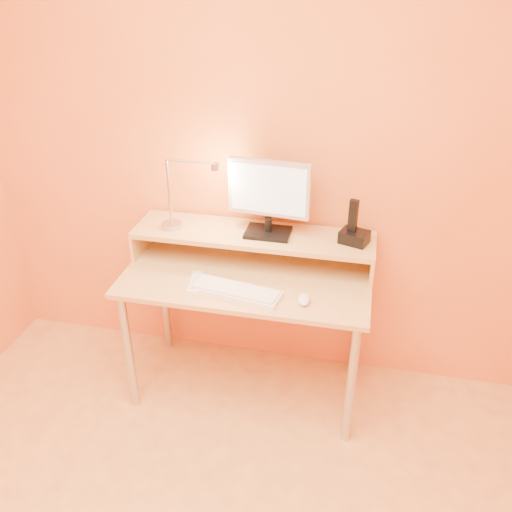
% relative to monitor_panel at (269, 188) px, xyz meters
% --- Properties ---
extents(wall_back, '(3.00, 0.04, 2.50)m').
position_rel_monitor_panel_xyz_m(wall_back, '(-0.08, 0.16, 0.13)').
color(wall_back, '#EC8647').
rests_on(wall_back, floor).
extents(desk_leg_fl, '(0.04, 0.04, 0.69)m').
position_rel_monitor_panel_xyz_m(desk_leg_fl, '(-0.63, -0.41, -0.77)').
color(desk_leg_fl, '#B2B2BB').
rests_on(desk_leg_fl, floor).
extents(desk_leg_fr, '(0.04, 0.04, 0.69)m').
position_rel_monitor_panel_xyz_m(desk_leg_fr, '(0.47, -0.41, -0.77)').
color(desk_leg_fr, '#B2B2BB').
rests_on(desk_leg_fr, floor).
extents(desk_leg_bl, '(0.04, 0.04, 0.69)m').
position_rel_monitor_panel_xyz_m(desk_leg_bl, '(-0.63, 0.09, -0.77)').
color(desk_leg_bl, '#B2B2BB').
rests_on(desk_leg_bl, floor).
extents(desk_leg_br, '(0.04, 0.04, 0.69)m').
position_rel_monitor_panel_xyz_m(desk_leg_br, '(0.47, 0.09, -0.77)').
color(desk_leg_br, '#B2B2BB').
rests_on(desk_leg_br, floor).
extents(desk_lower, '(1.20, 0.60, 0.02)m').
position_rel_monitor_panel_xyz_m(desk_lower, '(-0.08, -0.16, -0.41)').
color(desk_lower, tan).
rests_on(desk_lower, floor).
extents(shelf_riser_left, '(0.02, 0.30, 0.14)m').
position_rel_monitor_panel_xyz_m(shelf_riser_left, '(-0.67, -0.01, -0.33)').
color(shelf_riser_left, tan).
rests_on(shelf_riser_left, desk_lower).
extents(shelf_riser_right, '(0.02, 0.30, 0.14)m').
position_rel_monitor_panel_xyz_m(shelf_riser_right, '(0.52, -0.01, -0.33)').
color(shelf_riser_right, tan).
rests_on(shelf_riser_right, desk_lower).
extents(desk_shelf, '(1.20, 0.30, 0.02)m').
position_rel_monitor_panel_xyz_m(desk_shelf, '(-0.08, -0.01, -0.25)').
color(desk_shelf, tan).
rests_on(desk_shelf, desk_lower).
extents(monitor_foot, '(0.22, 0.16, 0.02)m').
position_rel_monitor_panel_xyz_m(monitor_foot, '(0.00, -0.01, -0.23)').
color(monitor_foot, black).
rests_on(monitor_foot, desk_shelf).
extents(monitor_neck, '(0.04, 0.04, 0.07)m').
position_rel_monitor_panel_xyz_m(monitor_neck, '(0.00, -0.01, -0.19)').
color(monitor_neck, black).
rests_on(monitor_neck, monitor_foot).
extents(monitor_panel, '(0.40, 0.07, 0.27)m').
position_rel_monitor_panel_xyz_m(monitor_panel, '(0.00, 0.00, 0.00)').
color(monitor_panel, '#B7B7B7').
rests_on(monitor_panel, monitor_neck).
extents(monitor_back, '(0.36, 0.05, 0.23)m').
position_rel_monitor_panel_xyz_m(monitor_back, '(0.00, 0.02, 0.00)').
color(monitor_back, black).
rests_on(monitor_back, monitor_panel).
extents(monitor_screen, '(0.36, 0.04, 0.24)m').
position_rel_monitor_panel_xyz_m(monitor_screen, '(0.00, -0.02, 0.00)').
color(monitor_screen, silver).
rests_on(monitor_screen, monitor_panel).
extents(lamp_base, '(0.10, 0.10, 0.02)m').
position_rel_monitor_panel_xyz_m(lamp_base, '(-0.49, -0.04, -0.23)').
color(lamp_base, '#B2B2BB').
rests_on(lamp_base, desk_shelf).
extents(lamp_post, '(0.01, 0.01, 0.33)m').
position_rel_monitor_panel_xyz_m(lamp_post, '(-0.49, -0.04, -0.05)').
color(lamp_post, '#B2B2BB').
rests_on(lamp_post, lamp_base).
extents(lamp_arm, '(0.24, 0.01, 0.01)m').
position_rel_monitor_panel_xyz_m(lamp_arm, '(-0.37, -0.04, 0.12)').
color(lamp_arm, '#B2B2BB').
rests_on(lamp_arm, lamp_post).
extents(lamp_head, '(0.04, 0.04, 0.03)m').
position_rel_monitor_panel_xyz_m(lamp_head, '(-0.25, -0.04, 0.10)').
color(lamp_head, '#B2B2BB').
rests_on(lamp_head, lamp_arm).
extents(lamp_bulb, '(0.03, 0.03, 0.00)m').
position_rel_monitor_panel_xyz_m(lamp_bulb, '(-0.25, -0.04, 0.09)').
color(lamp_bulb, '#FFEAC6').
rests_on(lamp_bulb, lamp_head).
extents(phone_dock, '(0.15, 0.14, 0.06)m').
position_rel_monitor_panel_xyz_m(phone_dock, '(0.42, -0.01, -0.21)').
color(phone_dock, black).
rests_on(phone_dock, desk_shelf).
extents(phone_handset, '(0.05, 0.04, 0.16)m').
position_rel_monitor_panel_xyz_m(phone_handset, '(0.40, -0.01, -0.10)').
color(phone_handset, black).
rests_on(phone_handset, phone_dock).
extents(phone_led, '(0.01, 0.00, 0.04)m').
position_rel_monitor_panel_xyz_m(phone_led, '(0.46, -0.06, -0.21)').
color(phone_led, '#2B3FFA').
rests_on(phone_led, phone_dock).
extents(keyboard, '(0.43, 0.20, 0.02)m').
position_rel_monitor_panel_xyz_m(keyboard, '(-0.09, -0.33, -0.39)').
color(keyboard, white).
rests_on(keyboard, desk_lower).
extents(mouse, '(0.06, 0.10, 0.03)m').
position_rel_monitor_panel_xyz_m(mouse, '(0.23, -0.33, -0.38)').
color(mouse, white).
rests_on(mouse, desk_lower).
extents(remote_control, '(0.08, 0.19, 0.02)m').
position_rel_monitor_panel_xyz_m(remote_control, '(-0.29, -0.28, -0.39)').
color(remote_control, white).
rests_on(remote_control, desk_lower).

